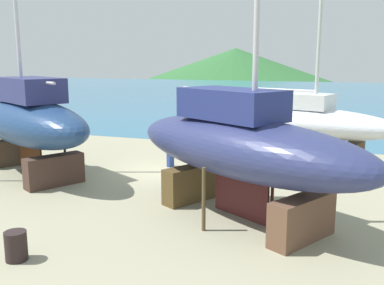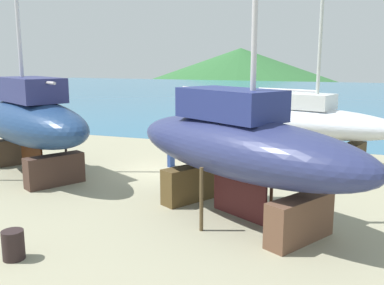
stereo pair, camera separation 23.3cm
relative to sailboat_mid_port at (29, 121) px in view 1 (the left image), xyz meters
The scene contains 9 objects.
ground_plane 6.58m from the sailboat_mid_port, 26.78° to the right, with size 50.74×50.74×0.00m, color #9D987B.
sea_water 50.13m from the sailboat_mid_port, 83.78° to the left, with size 132.00×79.65×0.01m, color teal.
headland_hill 141.35m from the sailboat_mid_port, 99.85° to the left, with size 105.94×105.94×18.19m, color #306834.
sailboat_mid_port is the anchor object (origin of this frame).
sailboat_large_starboard 13.41m from the sailboat_mid_port, 29.96° to the left, with size 9.80×5.63×14.04m.
sailboat_far_slipway 10.57m from the sailboat_mid_port, 12.42° to the right, with size 9.98×7.51×14.86m.
worker 6.70m from the sailboat_mid_port, 32.38° to the left, with size 0.37×0.50×1.67m.
barrel_tipped_center 8.15m from the sailboat_mid_port, 41.35° to the left, with size 0.63×0.63×0.83m, color brown.
barrel_tipped_right 9.35m from the sailboat_mid_port, 53.22° to the right, with size 0.58×0.58×0.80m, color black.
Camera 1 is at (7.96, -18.31, 5.25)m, focal length 40.53 mm.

